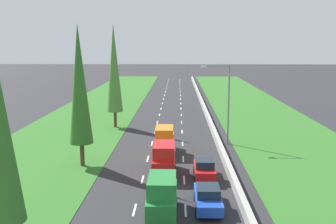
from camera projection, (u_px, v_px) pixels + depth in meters
name	position (u px, v px, depth m)	size (l,w,h in m)	color
ground_plane	(171.00, 112.00, 64.98)	(300.00, 300.00, 0.00)	#28282B
grass_verge_left	(96.00, 111.00, 65.30)	(14.00, 140.00, 0.04)	#2D6623
grass_verge_right	(257.00, 112.00, 64.62)	(14.00, 140.00, 0.04)	#2D6623
median_barrier	(205.00, 109.00, 64.77)	(0.44, 120.00, 0.85)	#9E9B93
lane_markings	(171.00, 112.00, 64.98)	(3.64, 116.00, 0.01)	white
green_van_centre_lane	(162.00, 196.00, 25.37)	(1.96, 4.90, 2.82)	#237A33
red_van_centre_lane	(164.00, 159.00, 33.55)	(1.96, 4.90, 2.82)	red
orange_van_centre_lane	(164.00, 140.00, 40.10)	(1.96, 4.90, 2.82)	orange
blue_sedan_right_lane	(208.00, 197.00, 26.72)	(1.82, 4.50, 1.64)	#1E47B7
red_hatchback_right_lane	(204.00, 169.00, 32.65)	(1.74, 3.90, 1.72)	red
poplar_tree_second	(79.00, 85.00, 34.93)	(2.13, 2.13, 13.09)	#4C3823
poplar_tree_third	(114.00, 69.00, 51.53)	(2.15, 2.15, 13.85)	#4C3823
street_light_mast	(226.00, 98.00, 43.19)	(3.20, 0.28, 9.00)	gray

